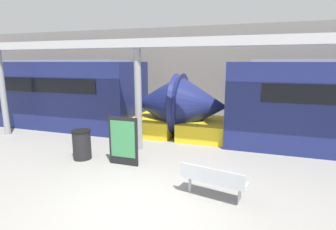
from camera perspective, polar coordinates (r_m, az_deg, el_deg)
The scene contains 9 objects.
ground_plane at distance 6.09m, azimuth -7.88°, elevation -19.24°, with size 60.00×60.00×0.00m, color gray.
station_wall at distance 14.75m, azimuth 9.09°, elevation 9.03°, with size 56.00×0.20×5.00m, color gray.
train_right at distance 15.50m, azimuth -28.15°, elevation 4.31°, with size 16.55×2.93×3.20m.
bench_near at distance 6.20m, azimuth 9.73°, elevation -13.55°, with size 1.57×0.74×0.80m.
trash_bin at distance 8.96m, azimuth -18.25°, elevation -6.11°, with size 0.60×0.60×0.96m.
poster_board at distance 8.06m, azimuth -9.72°, elevation -5.61°, with size 0.94×0.07×1.49m.
support_column_near at distance 9.23m, azimuth -6.51°, elevation 3.21°, with size 0.25×0.25×3.57m, color gray.
support_column_far at distance 13.14m, azimuth -32.26°, elevation 3.97°, with size 0.25×0.25×3.57m, color gray.
canopy_beam at distance 9.16m, azimuth -6.79°, elevation 15.20°, with size 28.00×0.60×0.28m, color #B7B7BC.
Camera 1 is at (2.37, -4.67, 3.11)m, focal length 28.00 mm.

